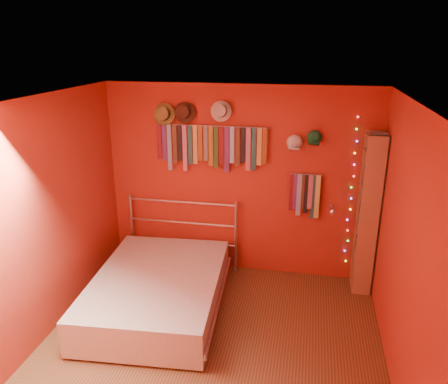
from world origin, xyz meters
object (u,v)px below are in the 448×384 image
Objects in this scene: bookshelf at (372,214)px; reading_lamp at (332,211)px; tie_rack at (210,145)px; bed at (158,290)px.

reading_lamp is at bearing -176.94° from bookshelf.
reading_lamp is at bearing -6.59° from tie_rack.
bookshelf is (2.02, -0.15, -0.72)m from tie_rack.
tie_rack reaches higher than bed.
bookshelf is 0.94× the size of bed.
tie_rack is 0.72× the size of bookshelf.
bed is (-1.95, -0.90, -0.81)m from reading_lamp.
bookshelf is at bearing -4.38° from tie_rack.
tie_rack is 2.15m from bookshelf.
bed is at bearing -155.16° from reading_lamp.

